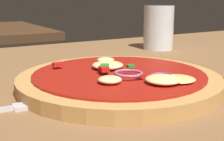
% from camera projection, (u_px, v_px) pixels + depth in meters
% --- Properties ---
extents(dining_table, '(1.42, 0.92, 0.03)m').
position_uv_depth(dining_table, '(145.00, 94.00, 0.47)').
color(dining_table, brown).
rests_on(dining_table, ground).
extents(pizza, '(0.29, 0.29, 0.03)m').
position_uv_depth(pizza, '(120.00, 79.00, 0.45)').
color(pizza, tan).
rests_on(pizza, dining_table).
extents(beer_glass, '(0.07, 0.07, 0.11)m').
position_uv_depth(beer_glass, '(158.00, 30.00, 0.77)').
color(beer_glass, silver).
rests_on(beer_glass, dining_table).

